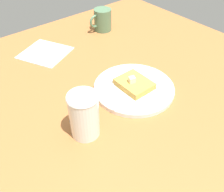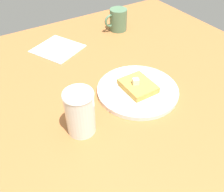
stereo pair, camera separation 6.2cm
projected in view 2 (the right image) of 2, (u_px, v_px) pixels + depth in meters
The scene contains 8 objects.
table_surface at pixel (128, 93), 71.69cm from camera, with size 104.63×104.63×2.62cm, color #A56333.
plate at pixel (138, 90), 69.71cm from camera, with size 22.63×22.63×1.22cm.
toast_slice_center at pixel (138, 86), 68.76cm from camera, with size 7.80×9.46×1.81cm, color gold.
butter_pat_primary at pixel (136, 81), 67.46cm from camera, with size 1.65×1.48×1.65cm, color #F7EAC6.
fork at pixel (114, 87), 69.42cm from camera, with size 10.33×13.94×0.36cm.
syrup_jar at pixel (80, 114), 56.25cm from camera, with size 6.94×6.94×11.36cm.
napkin at pixel (58, 49), 87.70cm from camera, with size 13.96×14.78×0.30cm, color white.
coffee_mug at pixel (118, 20), 96.24cm from camera, with size 9.45×6.70×8.30cm.
Camera 2 is at (32.86, 43.76, 47.86)cm, focal length 40.00 mm.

